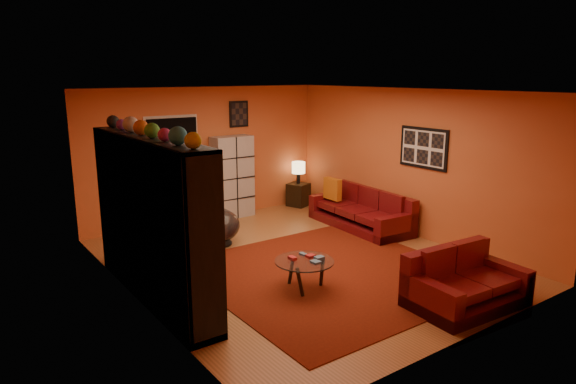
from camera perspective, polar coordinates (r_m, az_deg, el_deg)
floor at (r=8.05m, az=0.97°, el=-7.67°), size 6.00×6.00×0.00m
ceiling at (r=7.53m, az=1.05°, el=11.16°), size 6.00×6.00×0.00m
wall_back at (r=10.21m, az=-9.10°, el=4.17°), size 6.00×0.00×6.00m
wall_front at (r=5.64m, az=19.53°, el=-3.66°), size 6.00×0.00×6.00m
wall_left at (r=6.55m, az=-16.85°, el=-1.20°), size 0.00×6.00×6.00m
wall_right at (r=9.37m, az=13.40°, el=3.19°), size 0.00×6.00×6.00m
rug at (r=7.60m, az=4.77°, el=-8.97°), size 3.60×3.60×0.01m
doorway at (r=9.94m, az=-12.55°, el=2.14°), size 0.95×0.10×2.04m
wall_art_right at (r=9.12m, az=14.83°, el=4.75°), size 0.03×1.00×0.70m
wall_art_back at (r=10.46m, az=-5.49°, el=8.62°), size 0.42×0.03×0.52m
entertainment_unit at (r=6.68m, az=-14.89°, el=-3.01°), size 0.45×3.00×2.10m
tv at (r=6.67m, az=-14.27°, el=-3.72°), size 0.87×0.11×0.50m
sofa at (r=9.83m, az=8.38°, el=-2.19°), size 1.02×2.20×0.85m
loveseat at (r=6.90m, az=18.75°, el=-9.48°), size 1.52×0.98×0.85m
throw_pillow at (r=10.13m, az=4.96°, el=0.35°), size 0.12×0.42×0.42m
coffee_table at (r=6.93m, az=1.83°, el=-8.00°), size 0.80×0.80×0.40m
storage_cabinet at (r=10.34m, az=-6.18°, el=1.67°), size 0.83×0.39×1.64m
bowl_chair at (r=8.78m, az=-7.87°, el=-3.73°), size 0.77×0.77×0.62m
side_table at (r=11.26m, az=1.16°, el=-0.29°), size 0.51×0.51×0.50m
table_lamp at (r=11.13m, az=1.17°, el=2.66°), size 0.29×0.29×0.48m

